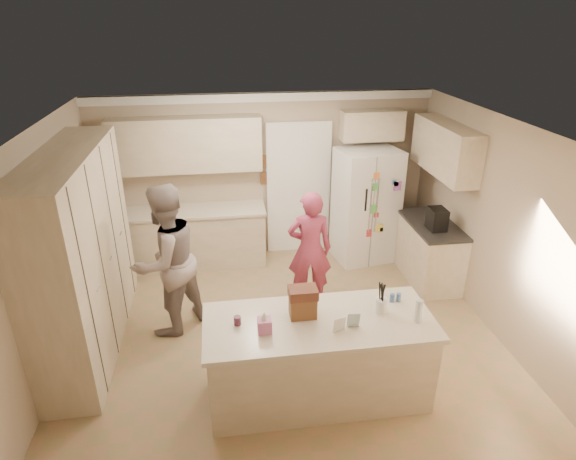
{
  "coord_description": "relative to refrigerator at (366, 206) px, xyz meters",
  "views": [
    {
      "loc": [
        -0.67,
        -4.94,
        3.71
      ],
      "look_at": [
        0.1,
        0.35,
        1.25
      ],
      "focal_mm": 30.0,
      "sensor_mm": 36.0,
      "label": 1
    }
  ],
  "objects": [
    {
      "name": "floor",
      "position": [
        -1.55,
        -1.82,
        -0.91
      ],
      "size": [
        5.2,
        4.6,
        0.02
      ],
      "primitive_type": "cube",
      "color": "#9A7A59",
      "rests_on": "ground"
    },
    {
      "name": "ceiling",
      "position": [
        -1.55,
        -1.82,
        1.71
      ],
      "size": [
        5.2,
        4.6,
        0.02
      ],
      "primitive_type": "cube",
      "color": "white",
      "rests_on": "wall_back"
    },
    {
      "name": "wall_back",
      "position": [
        -1.55,
        0.49,
        0.4
      ],
      "size": [
        5.2,
        0.02,
        2.6
      ],
      "primitive_type": "cube",
      "color": "tan",
      "rests_on": "ground"
    },
    {
      "name": "wall_front",
      "position": [
        -1.55,
        -4.13,
        0.4
      ],
      "size": [
        5.2,
        0.02,
        2.6
      ],
      "primitive_type": "cube",
      "color": "tan",
      "rests_on": "ground"
    },
    {
      "name": "wall_left",
      "position": [
        -4.16,
        -1.82,
        0.4
      ],
      "size": [
        0.02,
        4.6,
        2.6
      ],
      "primitive_type": "cube",
      "color": "tan",
      "rests_on": "ground"
    },
    {
      "name": "wall_right",
      "position": [
        1.06,
        -1.82,
        0.4
      ],
      "size": [
        0.02,
        4.6,
        2.6
      ],
      "primitive_type": "cube",
      "color": "tan",
      "rests_on": "ground"
    },
    {
      "name": "crown_back",
      "position": [
        -1.55,
        0.44,
        1.63
      ],
      "size": [
        5.2,
        0.08,
        0.12
      ],
      "primitive_type": "cube",
      "color": "white",
      "rests_on": "wall_back"
    },
    {
      "name": "pantry_bank",
      "position": [
        -3.85,
        -1.62,
        0.28
      ],
      "size": [
        0.6,
        2.6,
        2.35
      ],
      "primitive_type": "cube",
      "color": "beige",
      "rests_on": "floor"
    },
    {
      "name": "back_base_cab",
      "position": [
        -2.7,
        0.18,
        -0.46
      ],
      "size": [
        2.2,
        0.6,
        0.88
      ],
      "primitive_type": "cube",
      "color": "beige",
      "rests_on": "floor"
    },
    {
      "name": "back_countertop",
      "position": [
        -2.7,
        0.17,
        0.0
      ],
      "size": [
        2.24,
        0.63,
        0.04
      ],
      "primitive_type": "cube",
      "color": "beige",
      "rests_on": "back_base_cab"
    },
    {
      "name": "back_upper_cab",
      "position": [
        -2.7,
        0.31,
        1.0
      ],
      "size": [
        2.2,
        0.35,
        0.8
      ],
      "primitive_type": "cube",
      "color": "beige",
      "rests_on": "wall_back"
    },
    {
      "name": "doorway_opening",
      "position": [
        -1.0,
        0.46,
        0.15
      ],
      "size": [
        0.9,
        0.06,
        2.1
      ],
      "primitive_type": "cube",
      "color": "black",
      "rests_on": "floor"
    },
    {
      "name": "doorway_casing",
      "position": [
        -1.0,
        0.43,
        0.15
      ],
      "size": [
        1.02,
        0.03,
        2.22
      ],
      "primitive_type": "cube",
      "color": "white",
      "rests_on": "floor"
    },
    {
      "name": "wall_frame_upper",
      "position": [
        -1.53,
        0.45,
        0.65
      ],
      "size": [
        0.15,
        0.02,
        0.2
      ],
      "primitive_type": "cube",
      "color": "brown",
      "rests_on": "wall_back"
    },
    {
      "name": "wall_frame_lower",
      "position": [
        -1.53,
        0.45,
        0.38
      ],
      "size": [
        0.15,
        0.02,
        0.2
      ],
      "primitive_type": "cube",
      "color": "brown",
      "rests_on": "wall_back"
    },
    {
      "name": "refrigerator",
      "position": [
        0.0,
        0.0,
        0.0
      ],
      "size": [
        1.01,
        0.84,
        1.8
      ],
      "primitive_type": "cube",
      "rotation": [
        0.0,
        0.0,
        0.17
      ],
      "color": "white",
      "rests_on": "floor"
    },
    {
      "name": "fridge_seam",
      "position": [
        0.0,
        -0.35,
        0.0
      ],
      "size": [
        0.02,
        0.02,
        1.78
      ],
      "primitive_type": "cube",
      "color": "gray",
      "rests_on": "refrigerator"
    },
    {
      "name": "fridge_dispenser",
      "position": [
        -0.22,
        -0.37,
        0.25
      ],
      "size": [
        0.22,
        0.03,
        0.35
      ],
      "primitive_type": "cube",
      "color": "black",
      "rests_on": "refrigerator"
    },
    {
      "name": "fridge_handle_l",
      "position": [
        -0.05,
        -0.37,
        0.15
      ],
      "size": [
        0.02,
        0.02,
        0.85
      ],
      "primitive_type": "cylinder",
      "color": "silver",
      "rests_on": "refrigerator"
    },
    {
      "name": "fridge_handle_r",
      "position": [
        0.05,
        -0.37,
        0.15
      ],
      "size": [
        0.02,
        0.02,
        0.85
      ],
      "primitive_type": "cylinder",
      "color": "silver",
      "rests_on": "refrigerator"
    },
    {
      "name": "over_fridge_cab",
      "position": [
        0.1,
        0.31,
        1.2
      ],
      "size": [
        0.95,
        0.35,
        0.45
      ],
      "primitive_type": "cube",
      "color": "beige",
      "rests_on": "wall_back"
    },
    {
      "name": "right_base_cab",
      "position": [
        0.75,
        -0.82,
        -0.46
      ],
      "size": [
        0.6,
        1.2,
        0.88
      ],
      "primitive_type": "cube",
      "color": "beige",
      "rests_on": "floor"
    },
    {
      "name": "right_countertop",
      "position": [
        0.74,
        -0.82,
        0.0
      ],
      "size": [
        0.63,
        1.24,
        0.04
      ],
      "primitive_type": "cube",
      "color": "#2D2B28",
      "rests_on": "right_base_cab"
    },
    {
      "name": "right_upper_cab",
      "position": [
        0.88,
        -0.62,
        1.05
      ],
      "size": [
        0.35,
        1.5,
        0.7
      ],
      "primitive_type": "cube",
      "color": "beige",
      "rests_on": "wall_right"
    },
    {
      "name": "coffee_maker",
      "position": [
        0.7,
        -1.02,
        0.17
      ],
      "size": [
        0.22,
        0.28,
        0.3
      ],
      "primitive_type": "cube",
      "color": "black",
      "rests_on": "right_countertop"
    },
    {
      "name": "island_base",
      "position": [
        -1.35,
        -2.92,
        -0.46
      ],
      "size": [
        2.2,
        0.9,
        0.88
      ],
      "primitive_type": "cube",
      "color": "beige",
      "rests_on": "floor"
    },
    {
      "name": "island_top",
      "position": [
        -1.35,
        -2.92,
        0.0
      ],
      "size": [
        2.28,
        0.96,
        0.05
      ],
      "primitive_type": "cube",
      "color": "beige",
      "rests_on": "island_base"
    },
    {
      "name": "utensil_crock",
      "position": [
        -0.7,
        -2.87,
        0.1
      ],
      "size": [
        0.13,
        0.13,
        0.15
      ],
      "primitive_type": "cylinder",
      "color": "white",
      "rests_on": "island_top"
    },
    {
      "name": "tissue_box",
      "position": [
        -1.9,
        -3.02,
        0.1
      ],
      "size": [
        0.13,
        0.13,
        0.14
      ],
      "primitive_type": "cube",
      "color": "#D16EAA",
      "rests_on": "island_top"
    },
    {
      "name": "tissue_plume",
      "position": [
        -1.9,
        -3.02,
        0.2
      ],
      "size": [
        0.08,
        0.08,
        0.08
      ],
      "primitive_type": "cone",
      "color": "white",
      "rests_on": "tissue_box"
    },
    {
      "name": "dollhouse_body",
      "position": [
        -1.5,
        -2.82,
        0.14
      ],
      "size": [
        0.26,
        0.18,
        0.22
      ],
      "primitive_type": "cube",
      "color": "brown",
      "rests_on": "island_top"
    },
    {
      "name": "dollhouse_roof",
      "position": [
        -1.5,
        -2.82,
        0.3
      ],
      "size": [
        0.28,
        0.2,
        0.1
      ],
      "primitive_type": "cube",
      "color": "#592D1E",
      "rests_on": "dollhouse_body"
    },
    {
      "name": "jam_jar",
      "position": [
        -2.15,
        -2.87,
        0.07
      ],
      "size": [
        0.07,
        0.07,
        0.09
      ],
      "primitive_type": "cylinder",
      "color": "#59263F",
      "rests_on": "island_top"
    },
    {
      "name": "greeting_card_a",
      "position": [
        -1.2,
        -3.12,
        0.11
      ],
      "size": [
        0.12,
        0.06,
        0.16
      ],
      "primitive_type": "cube",
      "rotation": [
        0.15,
        0.0,
        0.2
      ],
      "color": "white",
      "rests_on": "island_top"
    },
    {
      "name": "greeting_card_b",
      "position": [
        -1.05,
        -3.07,
        0.11
      ],
      "size": [
        0.12,
        0.05,
        0.16
      ],
      "primitive_type": "cube",
      "rotation": [
        0.15,
        0.0,
        -0.1
      ],
      "color": "silver",
      "rests_on": "island_top"
    },
    {
      "name": "water_bottle",
      "position": [
        -0.4,
        -3.07,
        0.14
      ],
      "size": [
        0.07,
        0.07,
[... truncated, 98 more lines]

